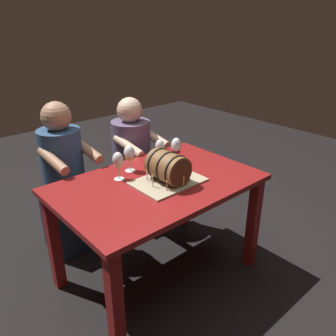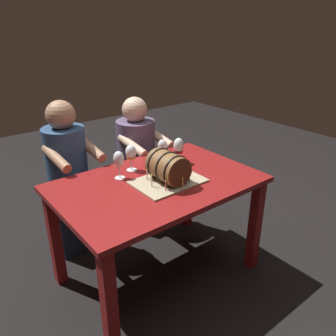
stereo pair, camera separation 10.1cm
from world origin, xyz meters
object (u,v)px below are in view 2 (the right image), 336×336
person_seated_right (137,167)px  wine_glass_empty (162,147)px  wine_glass_red (179,147)px  wine_glass_white (119,160)px  dining_table (158,197)px  barrel_cake (168,169)px  wine_glass_amber (131,153)px  person_seated_left (70,185)px

person_seated_right → wine_glass_empty: bearing=-100.3°
wine_glass_empty → person_seated_right: person_seated_right is taller
wine_glass_red → wine_glass_white: size_ratio=0.99×
wine_glass_empty → dining_table: bearing=-133.3°
dining_table → barrel_cake: barrel_cake is taller
dining_table → person_seated_right: person_seated_right is taller
dining_table → wine_glass_white: 0.35m
barrel_cake → wine_glass_white: size_ratio=2.31×
barrel_cake → wine_glass_amber: (-0.08, 0.31, 0.03)m
dining_table → person_seated_right: 0.79m
wine_glass_red → person_seated_right: size_ratio=0.16×
wine_glass_red → wine_glass_white: 0.48m
barrel_cake → wine_glass_red: 0.34m
wine_glass_empty → wine_glass_white: 0.39m
dining_table → person_seated_right: size_ratio=1.15×
person_seated_left → person_seated_right: bearing=-0.0°
person_seated_left → wine_glass_red: bearing=-42.3°
wine_glass_red → person_seated_left: bearing=137.7°
person_seated_right → person_seated_left: bearing=180.0°
wine_glass_empty → wine_glass_white: (-0.39, -0.05, 0.01)m
barrel_cake → wine_glass_amber: bearing=104.6°
person_seated_right → wine_glass_red: bearing=-90.4°
wine_glass_amber → wine_glass_white: 0.15m
barrel_cake → wine_glass_white: bearing=130.8°
wine_glass_amber → wine_glass_white: bearing=-155.1°
barrel_cake → person_seated_left: (-0.36, 0.77, -0.31)m
barrel_cake → person_seated_right: size_ratio=0.39×
wine_glass_white → dining_table: bearing=-48.6°
dining_table → wine_glass_red: bearing=26.7°
person_seated_left → person_seated_right: 0.62m
wine_glass_empty → person_seated_left: bearing=138.1°
dining_table → wine_glass_white: bearing=131.4°
dining_table → person_seated_left: bearing=113.4°
wine_glass_red → person_seated_left: person_seated_left is taller
wine_glass_white → person_seated_left: bearing=105.3°
dining_table → wine_glass_white: (-0.17, 0.19, 0.25)m
dining_table → wine_glass_amber: bearing=98.0°
wine_glass_white → barrel_cake: bearing=-49.2°
dining_table → wine_glass_amber: size_ratio=7.02×
wine_glass_amber → person_seated_right: 0.68m
barrel_cake → wine_glass_empty: (0.18, 0.29, 0.02)m
wine_glass_white → person_seated_left: (-0.14, 0.53, -0.34)m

